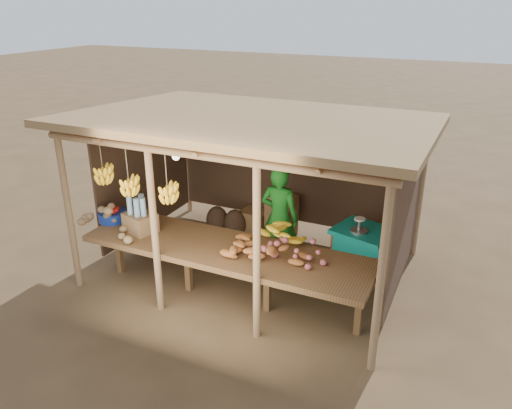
% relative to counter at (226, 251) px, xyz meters
% --- Properties ---
extents(ground, '(60.00, 60.00, 0.00)m').
position_rel_counter_xyz_m(ground, '(-0.00, 0.95, -0.74)').
color(ground, brown).
rests_on(ground, ground).
extents(stall_structure, '(4.70, 3.50, 2.43)m').
position_rel_counter_xyz_m(stall_structure, '(-0.07, 1.03, 1.19)').
color(stall_structure, '#906D4A').
rests_on(stall_structure, ground).
extents(counter, '(3.90, 1.05, 0.80)m').
position_rel_counter_xyz_m(counter, '(0.00, 0.00, 0.00)').
color(counter, brown).
rests_on(counter, ground).
extents(potato_heap, '(1.13, 0.80, 0.37)m').
position_rel_counter_xyz_m(potato_heap, '(-1.74, -0.13, 0.25)').
color(potato_heap, olive).
rests_on(potato_heap, counter).
extents(sweet_potato_heap, '(1.05, 0.73, 0.36)m').
position_rel_counter_xyz_m(sweet_potato_heap, '(0.57, 0.01, 0.24)').
color(sweet_potato_heap, '#AE632C').
rests_on(sweet_potato_heap, counter).
extents(onion_heap, '(0.98, 0.81, 0.36)m').
position_rel_counter_xyz_m(onion_heap, '(0.89, 0.08, 0.24)').
color(onion_heap, '#BF5D5D').
rests_on(onion_heap, counter).
extents(banana_pile, '(0.65, 0.39, 0.35)m').
position_rel_counter_xyz_m(banana_pile, '(0.61, 0.42, 0.24)').
color(banana_pile, yellow).
rests_on(banana_pile, counter).
extents(tomato_basin, '(0.41, 0.41, 0.21)m').
position_rel_counter_xyz_m(tomato_basin, '(-1.90, 0.07, 0.15)').
color(tomato_basin, navy).
rests_on(tomato_basin, counter).
extents(bottle_box, '(0.49, 0.44, 0.53)m').
position_rel_counter_xyz_m(bottle_box, '(-1.31, -0.05, 0.26)').
color(bottle_box, olive).
rests_on(bottle_box, counter).
extents(vendor, '(0.60, 0.40, 1.62)m').
position_rel_counter_xyz_m(vendor, '(0.29, 1.15, 0.07)').
color(vendor, '#19711C').
rests_on(vendor, ground).
extents(tarp_crate, '(0.97, 0.89, 0.96)m').
position_rel_counter_xyz_m(tarp_crate, '(1.50, 1.42, -0.34)').
color(tarp_crate, brown).
rests_on(tarp_crate, ground).
extents(carton_stack, '(1.01, 0.42, 0.74)m').
position_rel_counter_xyz_m(carton_stack, '(-0.23, 2.12, -0.41)').
color(carton_stack, olive).
rests_on(carton_stack, ground).
extents(burlap_sacks, '(0.74, 0.39, 0.53)m').
position_rel_counter_xyz_m(burlap_sacks, '(-1.02, 1.90, -0.51)').
color(burlap_sacks, '#4A3322').
rests_on(burlap_sacks, ground).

